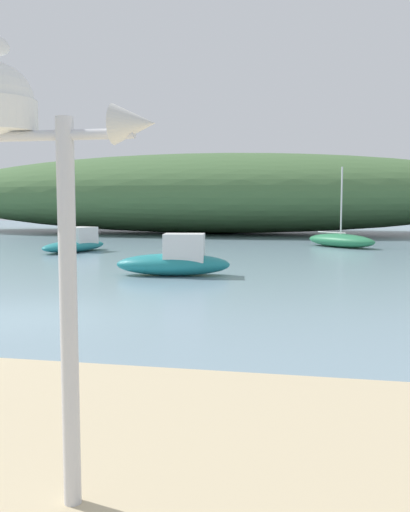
{
  "coord_description": "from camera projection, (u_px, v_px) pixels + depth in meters",
  "views": [
    {
      "loc": [
        5.92,
        -10.3,
        2.28
      ],
      "look_at": [
        2.82,
        4.99,
        0.83
      ],
      "focal_mm": 39.67,
      "sensor_mm": 36.0,
      "label": 1
    }
  ],
  "objects": [
    {
      "name": "ground_plane",
      "position": [
        20.0,
        317.0,
        11.43
      ],
      "size": [
        120.0,
        120.0,
        0.0
      ],
      "primitive_type": "plane",
      "color": "#7A99A8"
    },
    {
      "name": "distant_hill",
      "position": [
        207.0,
        194.0,
        44.16
      ],
      "size": [
        46.85,
        14.99,
        6.12
      ],
      "primitive_type": "ellipsoid",
      "color": "#476B3D",
      "rests_on": "ground"
    },
    {
      "name": "mast_structure",
      "position": [
        21.0,
        142.0,
        3.78
      ],
      "size": [
        1.37,
        0.53,
        3.02
      ],
      "color": "silver",
      "rests_on": "beach_sand"
    },
    {
      "name": "sailboat_far_right",
      "position": [
        341.0,
        240.0,
        29.53
      ],
      "size": [
        4.1,
        4.06,
        4.17
      ],
      "color": "#287A4C",
      "rests_on": "ground"
    },
    {
      "name": "motorboat_by_sandbar",
      "position": [
        76.0,
        243.0,
        26.8
      ],
      "size": [
        2.53,
        4.24,
        1.16
      ],
      "color": "teal",
      "rests_on": "ground"
    },
    {
      "name": "motorboat_centre_water",
      "position": [
        176.0,
        260.0,
        17.94
      ],
      "size": [
        3.77,
        1.81,
        1.33
      ],
      "color": "teal",
      "rests_on": "ground"
    }
  ]
}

